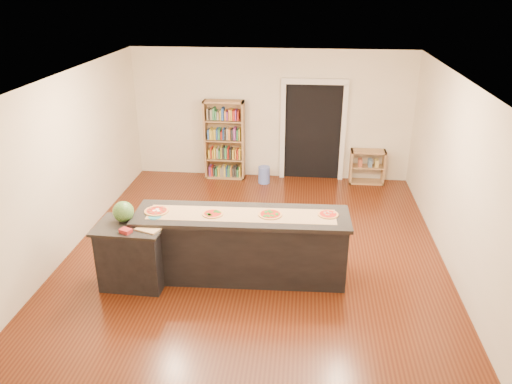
# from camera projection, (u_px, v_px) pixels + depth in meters

# --- Properties ---
(room) EXTENTS (6.00, 7.00, 2.80)m
(room) POSITION_uv_depth(u_px,v_px,m) (255.00, 173.00, 7.56)
(room) COLOR #F1E5CB
(room) RESTS_ON ground
(doorway) EXTENTS (1.40, 0.09, 2.21)m
(doorway) POSITION_uv_depth(u_px,v_px,m) (313.00, 126.00, 10.72)
(doorway) COLOR black
(doorway) RESTS_ON room
(kitchen_island) EXTENTS (3.08, 0.83, 1.02)m
(kitchen_island) POSITION_uv_depth(u_px,v_px,m) (242.00, 245.00, 7.31)
(kitchen_island) COLOR black
(kitchen_island) RESTS_ON ground
(side_counter) EXTENTS (0.96, 0.70, 0.95)m
(side_counter) POSITION_uv_depth(u_px,v_px,m) (133.00, 254.00, 7.13)
(side_counter) COLOR black
(side_counter) RESTS_ON ground
(bookshelf) EXTENTS (0.87, 0.31, 1.73)m
(bookshelf) POSITION_uv_depth(u_px,v_px,m) (224.00, 140.00, 10.87)
(bookshelf) COLOR #A77E51
(bookshelf) RESTS_ON ground
(low_shelf) EXTENTS (0.74, 0.32, 0.74)m
(low_shelf) POSITION_uv_depth(u_px,v_px,m) (367.00, 167.00, 10.78)
(low_shelf) COLOR #A77E51
(low_shelf) RESTS_ON ground
(waste_bin) EXTENTS (0.25, 0.25, 0.37)m
(waste_bin) POSITION_uv_depth(u_px,v_px,m) (264.00, 175.00, 10.84)
(waste_bin) COLOR #5B72CB
(waste_bin) RESTS_ON ground
(kraft_paper) EXTENTS (2.69, 0.58, 0.00)m
(kraft_paper) POSITION_uv_depth(u_px,v_px,m) (241.00, 215.00, 7.10)
(kraft_paper) COLOR #8A6547
(kraft_paper) RESTS_ON kitchen_island
(watermelon) EXTENTS (0.30, 0.30, 0.30)m
(watermelon) POSITION_uv_depth(u_px,v_px,m) (123.00, 212.00, 7.00)
(watermelon) COLOR #144214
(watermelon) RESTS_ON side_counter
(cutting_board) EXTENTS (0.38, 0.32, 0.02)m
(cutting_board) POSITION_uv_depth(u_px,v_px,m) (149.00, 229.00, 6.82)
(cutting_board) COLOR tan
(cutting_board) RESTS_ON side_counter
(package_red) EXTENTS (0.19, 0.16, 0.06)m
(package_red) POSITION_uv_depth(u_px,v_px,m) (126.00, 231.00, 6.72)
(package_red) COLOR maroon
(package_red) RESTS_ON side_counter
(package_teal) EXTENTS (0.19, 0.19, 0.07)m
(package_teal) POSITION_uv_depth(u_px,v_px,m) (155.00, 219.00, 7.04)
(package_teal) COLOR #195966
(package_teal) RESTS_ON side_counter
(pizza_a) EXTENTS (0.35, 0.35, 0.02)m
(pizza_a) POSITION_uv_depth(u_px,v_px,m) (157.00, 211.00, 7.19)
(pizza_a) COLOR tan
(pizza_a) RESTS_ON kitchen_island
(pizza_b) EXTENTS (0.29, 0.29, 0.02)m
(pizza_b) POSITION_uv_depth(u_px,v_px,m) (213.00, 214.00, 7.10)
(pizza_b) COLOR tan
(pizza_b) RESTS_ON kitchen_island
(pizza_c) EXTENTS (0.33, 0.33, 0.02)m
(pizza_c) POSITION_uv_depth(u_px,v_px,m) (270.00, 214.00, 7.08)
(pizza_c) COLOR tan
(pizza_c) RESTS_ON kitchen_island
(pizza_d) EXTENTS (0.31, 0.31, 0.02)m
(pizza_d) POSITION_uv_depth(u_px,v_px,m) (328.00, 214.00, 7.08)
(pizza_d) COLOR tan
(pizza_d) RESTS_ON kitchen_island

